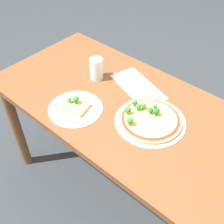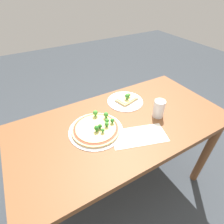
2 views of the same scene
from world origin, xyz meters
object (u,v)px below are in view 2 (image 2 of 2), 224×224
pizza_tray_whole (96,128)px  drinking_cup (159,109)px  dining_table (122,133)px  pizza_tray_slice (126,100)px

pizza_tray_whole → drinking_cup: bearing=168.9°
pizza_tray_whole → drinking_cup: (-0.41, 0.08, 0.05)m
dining_table → pizza_tray_slice: pizza_tray_slice is taller
drinking_cup → pizza_tray_whole: bearing=-11.1°
pizza_tray_whole → pizza_tray_slice: bearing=-152.8°
dining_table → pizza_tray_slice: bearing=-129.2°
pizza_tray_slice → dining_table: bearing=50.8°
pizza_tray_whole → dining_table: bearing=174.4°
dining_table → pizza_tray_slice: size_ratio=5.23×
dining_table → pizza_tray_whole: bearing=-5.6°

